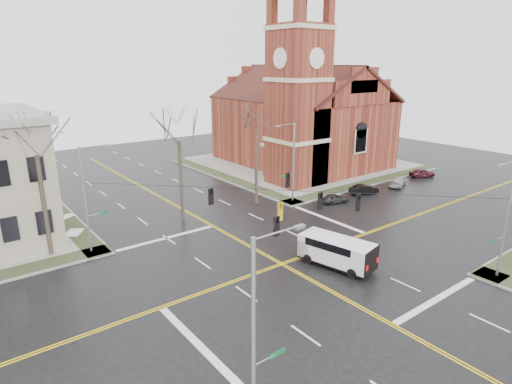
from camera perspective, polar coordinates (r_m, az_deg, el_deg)
ground at (r=34.91m, az=3.45°, el=-9.56°), size 120.00×120.00×0.00m
sidewalks at (r=34.87m, az=3.45°, el=-9.45°), size 80.00×80.00×0.17m
road_markings at (r=34.91m, az=3.45°, el=-9.55°), size 100.00×100.00×0.01m
church at (r=66.64m, az=5.92°, el=10.70°), size 24.28×27.48×27.50m
signal_pole_ne at (r=48.55m, az=4.87°, el=4.25°), size 2.75×0.22×9.00m
signal_pole_nw at (r=37.76m, az=-21.60°, el=-0.60°), size 2.75×0.22×9.00m
signal_pole_se at (r=35.68m, az=30.42°, el=-2.77°), size 2.75×0.22×9.00m
signal_pole_sw at (r=18.51m, az=0.12°, el=-17.99°), size 2.75×0.22×9.00m
span_wires at (r=32.62m, az=3.64°, el=0.24°), size 23.02×23.02×0.03m
traffic_signals at (r=32.37m, az=4.39°, el=-1.30°), size 8.21×8.26×1.30m
streetlight_north_a at (r=53.65m, az=-25.87°, el=3.29°), size 2.30×0.20×8.00m
streetlight_north_b at (r=73.08m, az=-29.24°, el=6.05°), size 2.30×0.20×8.00m
cargo_van at (r=34.67m, az=10.34°, el=-7.54°), size 3.63×6.38×2.29m
parked_car_a at (r=49.94m, az=10.46°, el=-0.85°), size 3.47×2.21×1.10m
parked_car_b at (r=54.07m, az=14.21°, el=0.34°), size 3.86×2.20×1.20m
parked_car_c at (r=58.88m, az=18.37°, el=1.31°), size 4.31×3.02×1.16m
parked_car_d at (r=64.68m, az=21.28°, el=2.40°), size 3.87×2.69×1.22m
tree_nw_far at (r=37.56m, az=-27.34°, el=5.22°), size 4.00×4.00×12.65m
tree_nw_near at (r=42.39m, az=-10.27°, el=7.41°), size 4.00×4.00×12.08m
tree_ne at (r=46.63m, az=0.03°, el=8.99°), size 4.00×4.00×12.61m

